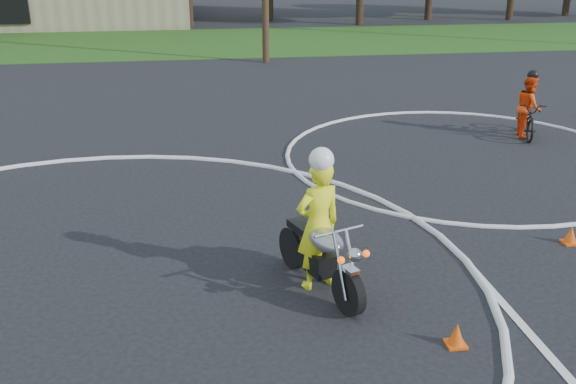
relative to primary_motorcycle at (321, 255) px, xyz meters
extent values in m
cube|color=#1E4714|center=(-3.62, 24.49, -0.53)|extent=(120.00, 10.00, 0.02)
torus|color=silver|center=(-3.62, 0.49, -0.53)|extent=(12.12, 12.12, 0.12)
torus|color=silver|center=(4.38, 5.49, -0.53)|extent=(8.10, 8.10, 0.10)
cylinder|color=black|center=(0.24, -0.66, -0.22)|extent=(0.34, 0.64, 0.64)
cylinder|color=black|center=(-0.28, 0.73, -0.22)|extent=(0.34, 0.64, 0.64)
cube|color=black|center=(-0.04, 0.09, -0.12)|extent=(0.48, 0.65, 0.32)
ellipsoid|color=#A0A0A4|center=(0.04, -0.11, 0.29)|extent=(0.60, 0.77, 0.30)
cube|color=black|center=(-0.15, 0.39, 0.24)|extent=(0.48, 0.69, 0.11)
cylinder|color=silver|center=(0.12, -0.61, 0.15)|extent=(0.18, 0.37, 0.85)
cylinder|color=white|center=(0.30, -0.55, 0.15)|extent=(0.18, 0.37, 0.85)
cube|color=silver|center=(0.25, -0.68, 0.12)|extent=(0.22, 0.27, 0.05)
cylinder|color=white|center=(0.15, -0.41, 0.54)|extent=(0.71, 0.29, 0.04)
sphere|color=#BABBC1|center=(0.28, -0.76, 0.36)|extent=(0.19, 0.19, 0.19)
sphere|color=#E45A0B|center=(0.09, -0.81, 0.33)|extent=(0.10, 0.10, 0.10)
sphere|color=#F9550C|center=(0.45, -0.67, 0.33)|extent=(0.10, 0.10, 0.10)
cylinder|color=silver|center=(-0.03, 0.54, -0.22)|extent=(0.38, 0.83, 0.08)
imported|color=#FBFF1A|center=(-0.02, 0.14, 0.40)|extent=(0.80, 0.66, 1.88)
sphere|color=white|center=(0.00, 0.09, 1.36)|extent=(0.34, 0.34, 0.34)
imported|color=black|center=(6.62, 6.81, -0.08)|extent=(1.09, 1.85, 0.92)
imported|color=#F6410C|center=(6.62, 6.81, 0.22)|extent=(0.77, 0.88, 1.53)
sphere|color=black|center=(6.62, 6.81, 1.01)|extent=(0.27, 0.27, 0.27)
cone|color=#F2520C|center=(1.37, -1.56, -0.39)|extent=(0.22, 0.22, 0.30)
cube|color=#F2520C|center=(1.37, -1.56, -0.53)|extent=(0.24, 0.24, 0.03)
cone|color=#F2520C|center=(4.32, 0.88, -0.39)|extent=(0.22, 0.22, 0.30)
cube|color=#F2520C|center=(4.32, 0.88, -0.53)|extent=(0.24, 0.24, 0.03)
cylinder|color=#382619|center=(8.38, 30.49, 0.90)|extent=(0.44, 0.44, 2.88)
cylinder|color=#382619|center=(-5.62, 32.49, 0.90)|extent=(0.44, 0.44, 2.88)
camera|label=1|loc=(-1.62, -7.78, 4.03)|focal=40.00mm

